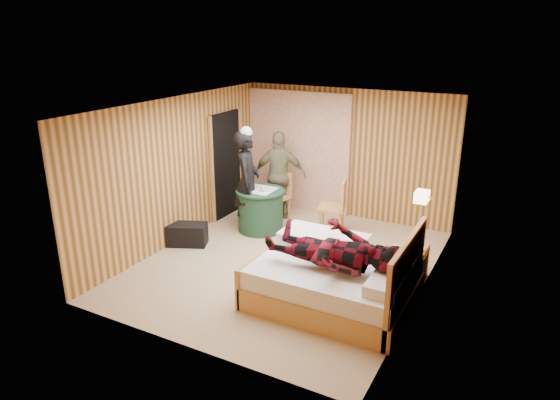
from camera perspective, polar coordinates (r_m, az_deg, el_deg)
The scene contains 23 objects.
floor at distance 8.03m, azimuth 0.75°, elevation -7.23°, with size 4.20×5.00×0.01m, color tan.
ceiling at distance 7.27m, azimuth 0.84°, elevation 10.70°, with size 4.20×5.00×0.01m, color silver.
wall_back at distance 9.76m, azimuth 7.58°, elevation 5.25°, with size 4.20×0.02×2.50m, color #DF9255.
wall_left at distance 8.68m, azimuth -11.63°, elevation 3.27°, with size 0.02×5.00×2.50m, color #DF9255.
wall_right at distance 6.91m, azimuth 16.46°, elevation -1.29°, with size 0.02×5.00×2.50m, color #DF9255.
curtain at distance 10.10m, azimuth 2.10°, elevation 5.58°, with size 2.20×0.08×2.40m, color beige.
doorway at distance 9.79m, azimuth -6.19°, elevation 3.99°, with size 0.06×0.90×2.05m, color black.
wall_lamp at distance 7.34m, azimuth 15.92°, elevation 0.39°, with size 0.26×0.24×0.16m.
bed at distance 6.91m, azimuth 6.45°, elevation -8.95°, with size 2.10×1.66×1.14m.
nightstand at distance 7.68m, azimuth 14.82°, elevation -6.95°, with size 0.40×0.55×0.53m.
round_table at distance 9.16m, azimuth -2.25°, elevation -1.12°, with size 0.89×0.89×0.79m.
chair_far at distance 9.68m, azimuth -0.07°, elevation 0.92°, with size 0.51×0.51×0.93m.
chair_near at distance 9.01m, azimuth 6.51°, elevation -0.33°, with size 0.55×0.55×1.01m.
duffel_bag at distance 8.76m, azimuth -10.56°, elevation -3.88°, with size 0.67×0.36×0.38m, color black.
sneaker_left at distance 9.20m, azimuth -0.97°, elevation -3.30°, with size 0.24×0.10×0.11m, color silver.
sneaker_right at distance 8.62m, azimuth 3.77°, elevation -4.89°, with size 0.28×0.11×0.12m, color silver.
woman_standing at distance 9.00m, azimuth -3.77°, elevation 2.06°, with size 0.68×0.45×1.86m, color black.
man_at_table at distance 9.63m, azimuth -0.05°, elevation 2.84°, with size 1.01×0.42×1.72m, color #75704E.
man_on_bed at distance 6.41m, azimuth 6.14°, elevation -4.58°, with size 1.77×0.67×0.86m, color maroon.
book_lower at distance 7.52m, azimuth 14.89°, elevation -5.28°, with size 0.17×0.22×0.02m, color silver.
book_upper at distance 7.52m, azimuth 14.91°, elevation -5.14°, with size 0.16×0.22×0.02m, color silver.
cup_nightstand at distance 7.67m, azimuth 15.24°, elevation -4.53°, with size 0.10×0.10×0.09m, color silver.
cup_table at distance 8.93m, azimuth -1.89°, elevation 1.33°, with size 0.12×0.12×0.10m, color silver.
Camera 1 is at (3.30, -6.39, 3.57)m, focal length 32.00 mm.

